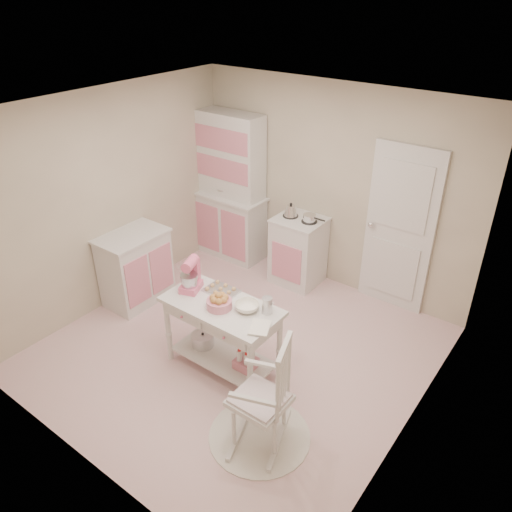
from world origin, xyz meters
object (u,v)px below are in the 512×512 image
Objects in this scene: stand_mixer at (190,275)px; bread_basket at (219,304)px; work_table at (223,337)px; stove at (298,250)px; rocking_chair at (260,391)px; base_cabinet at (136,268)px; hutch at (229,188)px.

stand_mixer is 0.46m from bread_basket.
work_table is 0.45m from bread_basket.
bread_basket is at bearing -80.46° from stove.
rocking_chair is 0.99m from bread_basket.
bread_basket is at bearing -68.20° from work_table.
stove is 1.94m from work_table.
rocking_chair is at bearing -31.03° from work_table.
stand_mixer reaches higher than rocking_chair.
base_cabinet is 2.71× the size of stand_mixer.
hutch is 1.74m from base_cabinet.
hutch is 2.54m from bread_basket.
rocking_chair is at bearing -64.44° from stove.
work_table is 3.53× the size of stand_mixer.
rocking_chair is 3.24× the size of stand_mixer.
stove is 1.97m from stand_mixer.
stove reaches higher than bread_basket.
bread_basket is (0.33, -1.97, 0.39)m from stove.
base_cabinet is at bearing 168.88° from work_table.
stove is at bearing 49.14° from base_cabinet.
base_cabinet is at bearing -95.97° from hutch.
rocking_chair is at bearing -46.38° from hutch.
rocking_chair is 4.40× the size of bread_basket.
rocking_chair is at bearing -29.07° from bread_basket.
base_cabinet is 0.77× the size of work_table.
work_table is (1.51, -1.97, -0.64)m from hutch.
rocking_chair is (2.53, -0.84, 0.09)m from base_cabinet.
hutch reaches higher than work_table.
hutch reaches higher than bread_basket.
stand_mixer is at bearing 177.27° from work_table.
stand_mixer is (1.26, -0.31, 0.51)m from base_cabinet.
hutch is at bearing 127.54° from work_table.
stand_mixer is (-0.11, -1.90, 0.51)m from stove.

